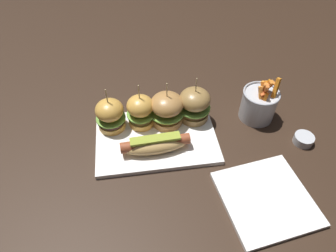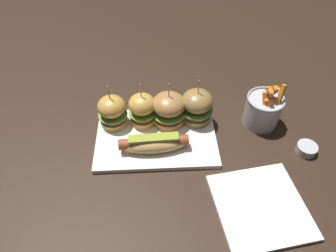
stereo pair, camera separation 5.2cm
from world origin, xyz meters
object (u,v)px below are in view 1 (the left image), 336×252
slider_center_right (167,109)px  fries_bucket (259,104)px  sauce_ramekin (304,139)px  slider_center_left (141,111)px  platter_main (156,138)px  hot_dog (155,144)px  slider_far_right (194,104)px  side_plate (266,199)px  slider_far_left (110,115)px

slider_center_right → fries_bucket: bearing=-0.9°
sauce_ramekin → fries_bucket: bearing=129.1°
slider_center_left → fries_bucket: size_ratio=0.97×
platter_main → sauce_ramekin: size_ratio=6.18×
hot_dog → slider_center_right: slider_center_right is taller
hot_dog → slider_far_right: size_ratio=1.29×
platter_main → slider_far_right: bearing=27.8°
fries_bucket → sauce_ramekin: 0.16m
sauce_ramekin → side_plate: (-0.17, -0.16, -0.01)m
slider_far_left → hot_dog: bearing=-42.2°
slider_far_right → fries_bucket: 0.20m
hot_dog → sauce_ramekin: size_ratio=3.43×
slider_far_left → slider_far_right: bearing=1.3°
slider_center_left → fries_bucket: slider_center_left is taller
platter_main → slider_far_left: 0.15m
sauce_ramekin → side_plate: bearing=-136.5°
slider_center_left → slider_far_left: bearing=-178.5°
fries_bucket → sauce_ramekin: bearing=-50.9°
hot_dog → side_plate: size_ratio=0.90×
hot_dog → slider_far_right: bearing=40.9°
slider_center_right → slider_far_left: bearing=179.7°
sauce_ramekin → side_plate: size_ratio=0.26×
sauce_ramekin → side_plate: 0.24m
hot_dog → sauce_ramekin: hot_dog is taller
hot_dog → sauce_ramekin: 0.42m
slider_center_right → fries_bucket: 0.28m
hot_dog → slider_center_left: slider_center_left is taller
platter_main → hot_dog: 0.06m
hot_dog → slider_center_left: size_ratio=1.33×
slider_far_left → slider_center_right: 0.16m
fries_bucket → side_plate: bearing=-104.5°
slider_far_left → slider_center_left: slider_center_left is taller
slider_center_right → sauce_ramekin: 0.40m
fries_bucket → side_plate: 0.30m
slider_center_right → hot_dog: bearing=-113.7°
slider_far_left → sauce_ramekin: size_ratio=2.55×
slider_far_left → sauce_ramekin: (0.54, -0.13, -0.05)m
slider_center_right → side_plate: (0.21, -0.29, -0.06)m
fries_bucket → side_plate: fries_bucket is taller
hot_dog → side_plate: (0.25, -0.18, -0.03)m
slider_far_right → sauce_ramekin: 0.33m
slider_far_left → fries_bucket: size_ratio=0.95×
hot_dog → slider_far_right: slider_far_right is taller
slider_center_left → platter_main: bearing=-58.9°
slider_center_right → sauce_ramekin: bearing=-18.5°
fries_bucket → side_plate: (-0.07, -0.28, -0.05)m
sauce_ramekin → side_plate: sauce_ramekin is taller
side_plate → sauce_ramekin: bearing=43.5°
hot_dog → fries_bucket: bearing=17.2°
slider_center_left → slider_center_right: 0.08m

